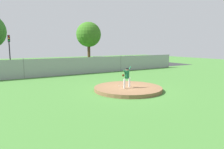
{
  "coord_description": "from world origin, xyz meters",
  "views": [
    {
      "loc": [
        -8.67,
        -12.14,
        3.37
      ],
      "look_at": [
        -0.11,
        2.17,
        0.95
      ],
      "focal_mm": 32.22,
      "sensor_mm": 36.0,
      "label": 1
    }
  ],
  "objects_px": {
    "baseball": "(119,86)",
    "parked_car_white": "(83,64)",
    "traffic_cone_orange": "(119,64)",
    "parked_car_silver": "(102,63)",
    "traffic_light_near": "(9,46)",
    "parked_car_champagne": "(133,61)",
    "pitcher_youth": "(127,76)"
  },
  "relations": [
    {
      "from": "baseball",
      "to": "parked_car_white",
      "type": "bearing_deg",
      "value": 77.96
    },
    {
      "from": "parked_car_white",
      "to": "traffic_cone_orange",
      "type": "bearing_deg",
      "value": 8.65
    },
    {
      "from": "baseball",
      "to": "traffic_cone_orange",
      "type": "bearing_deg",
      "value": 57.16
    },
    {
      "from": "parked_car_silver",
      "to": "traffic_cone_orange",
      "type": "height_order",
      "value": "parked_car_silver"
    },
    {
      "from": "parked_car_silver",
      "to": "traffic_light_near",
      "type": "height_order",
      "value": "traffic_light_near"
    },
    {
      "from": "baseball",
      "to": "parked_car_champagne",
      "type": "xyz_separation_m",
      "value": [
        11.56,
        13.7,
        0.5
      ]
    },
    {
      "from": "parked_car_silver",
      "to": "parked_car_white",
      "type": "distance_m",
      "value": 2.85
    },
    {
      "from": "baseball",
      "to": "parked_car_silver",
      "type": "height_order",
      "value": "parked_car_silver"
    },
    {
      "from": "parked_car_champagne",
      "to": "parked_car_white",
      "type": "relative_size",
      "value": 1.07
    },
    {
      "from": "traffic_light_near",
      "to": "traffic_cone_orange",
      "type": "bearing_deg",
      "value": -9.21
    },
    {
      "from": "baseball",
      "to": "traffic_cone_orange",
      "type": "height_order",
      "value": "traffic_cone_orange"
    },
    {
      "from": "parked_car_silver",
      "to": "pitcher_youth",
      "type": "bearing_deg",
      "value": -111.26
    },
    {
      "from": "traffic_cone_orange",
      "to": "parked_car_champagne",
      "type": "bearing_deg",
      "value": -47.61
    },
    {
      "from": "baseball",
      "to": "parked_car_silver",
      "type": "xyz_separation_m",
      "value": [
        5.81,
        13.62,
        0.51
      ]
    },
    {
      "from": "baseball",
      "to": "parked_car_champagne",
      "type": "relative_size",
      "value": 0.02
    },
    {
      "from": "baseball",
      "to": "traffic_cone_orange",
      "type": "relative_size",
      "value": 0.13
    },
    {
      "from": "parked_car_white",
      "to": "pitcher_youth",
      "type": "bearing_deg",
      "value": -100.59
    },
    {
      "from": "pitcher_youth",
      "to": "baseball",
      "type": "xyz_separation_m",
      "value": [
        -0.26,
        0.65,
        -0.86
      ]
    },
    {
      "from": "traffic_light_near",
      "to": "pitcher_youth",
      "type": "bearing_deg",
      "value": -71.44
    },
    {
      "from": "parked_car_white",
      "to": "traffic_light_near",
      "type": "bearing_deg",
      "value": 158.18
    },
    {
      "from": "traffic_light_near",
      "to": "baseball",
      "type": "bearing_deg",
      "value": -71.54
    },
    {
      "from": "pitcher_youth",
      "to": "parked_car_silver",
      "type": "bearing_deg",
      "value": 68.74
    },
    {
      "from": "pitcher_youth",
      "to": "baseball",
      "type": "height_order",
      "value": "pitcher_youth"
    },
    {
      "from": "parked_car_silver",
      "to": "traffic_cone_orange",
      "type": "relative_size",
      "value": 8.89
    },
    {
      "from": "parked_car_silver",
      "to": "parked_car_champagne",
      "type": "height_order",
      "value": "parked_car_silver"
    },
    {
      "from": "pitcher_youth",
      "to": "traffic_light_near",
      "type": "xyz_separation_m",
      "value": [
        -6.28,
        18.69,
        2.09
      ]
    },
    {
      "from": "parked_car_silver",
      "to": "traffic_light_near",
      "type": "xyz_separation_m",
      "value": [
        -11.83,
        4.42,
        2.44
      ]
    },
    {
      "from": "pitcher_youth",
      "to": "baseball",
      "type": "bearing_deg",
      "value": 111.51
    },
    {
      "from": "traffic_cone_orange",
      "to": "traffic_light_near",
      "type": "distance_m",
      "value": 16.47
    },
    {
      "from": "pitcher_youth",
      "to": "parked_car_white",
      "type": "distance_m",
      "value": 15.32
    },
    {
      "from": "baseball",
      "to": "traffic_cone_orange",
      "type": "xyz_separation_m",
      "value": [
        9.97,
        15.44,
        -0.04
      ]
    },
    {
      "from": "parked_car_champagne",
      "to": "parked_car_white",
      "type": "bearing_deg",
      "value": 175.31
    }
  ]
}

